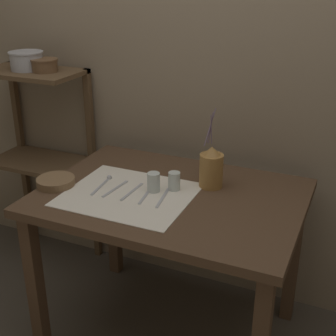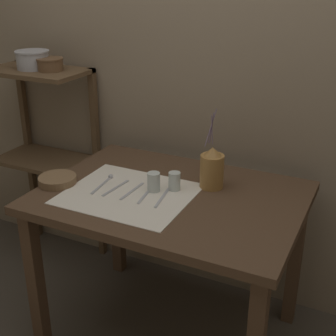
% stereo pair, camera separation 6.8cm
% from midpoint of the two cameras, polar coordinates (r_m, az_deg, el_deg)
% --- Properties ---
extents(ground_plane, '(12.00, 12.00, 0.00)m').
position_cam_midpoint_polar(ground_plane, '(2.52, 1.11, -19.34)').
color(ground_plane, '#473F35').
extents(stone_wall_back, '(7.00, 0.06, 2.40)m').
position_cam_midpoint_polar(stone_wall_back, '(2.39, 6.73, 10.96)').
color(stone_wall_back, gray).
rests_on(stone_wall_back, ground_plane).
extents(wooden_table, '(1.15, 0.83, 0.79)m').
position_cam_midpoint_polar(wooden_table, '(2.12, 1.25, -5.70)').
color(wooden_table, '#4C3523').
rests_on(wooden_table, ground_plane).
extents(wooden_shelf_unit, '(0.56, 0.33, 1.19)m').
position_cam_midpoint_polar(wooden_shelf_unit, '(2.81, -13.87, 4.59)').
color(wooden_shelf_unit, brown).
rests_on(wooden_shelf_unit, ground_plane).
extents(linen_cloth, '(0.55, 0.47, 0.00)m').
position_cam_midpoint_polar(linen_cloth, '(2.07, -3.85, -3.14)').
color(linen_cloth, silver).
rests_on(linen_cloth, wooden_table).
extents(pitcher_with_flowers, '(0.11, 0.11, 0.36)m').
position_cam_midpoint_polar(pitcher_with_flowers, '(2.10, 6.31, -0.10)').
color(pitcher_with_flowers, olive).
rests_on(pitcher_with_flowers, wooden_table).
extents(wooden_bowl, '(0.17, 0.17, 0.04)m').
position_cam_midpoint_polar(wooden_bowl, '(2.20, -12.47, -1.44)').
color(wooden_bowl, brown).
rests_on(wooden_bowl, wooden_table).
extents(glass_tumbler_near, '(0.06, 0.06, 0.09)m').
position_cam_midpoint_polar(glass_tumbler_near, '(2.07, -0.81, -1.71)').
color(glass_tumbler_near, silver).
rests_on(glass_tumbler_near, wooden_table).
extents(glass_tumbler_far, '(0.05, 0.05, 0.08)m').
position_cam_midpoint_polar(glass_tumbler_far, '(2.08, 1.84, -1.63)').
color(glass_tumbler_far, silver).
rests_on(glass_tumbler_far, wooden_table).
extents(spoon_inner, '(0.04, 0.20, 0.02)m').
position_cam_midpoint_polar(spoon_inner, '(2.19, -6.54, -1.47)').
color(spoon_inner, '#A8A8AD').
rests_on(spoon_inner, wooden_table).
extents(fork_inner, '(0.03, 0.19, 0.00)m').
position_cam_midpoint_polar(fork_inner, '(2.12, -5.48, -2.45)').
color(fork_inner, '#A8A8AD').
rests_on(fork_inner, wooden_table).
extents(knife_center, '(0.02, 0.19, 0.00)m').
position_cam_midpoint_polar(knife_center, '(2.08, -3.46, -2.83)').
color(knife_center, '#A8A8AD').
rests_on(knife_center, wooden_table).
extents(spoon_outer, '(0.04, 0.20, 0.02)m').
position_cam_midpoint_polar(spoon_outer, '(2.10, -1.21, -2.50)').
color(spoon_outer, '#A8A8AD').
rests_on(spoon_outer, wooden_table).
extents(fork_outer, '(0.04, 0.19, 0.00)m').
position_cam_midpoint_polar(fork_outer, '(2.02, 0.26, -3.64)').
color(fork_outer, '#A8A8AD').
rests_on(fork_outer, wooden_table).
extents(metal_pot_large, '(0.18, 0.18, 0.10)m').
position_cam_midpoint_polar(metal_pot_large, '(2.69, -15.47, 12.67)').
color(metal_pot_large, '#A8A8AD').
rests_on(metal_pot_large, wooden_shelf_unit).
extents(metal_pot_small, '(0.14, 0.14, 0.07)m').
position_cam_midpoint_polar(metal_pot_small, '(2.62, -13.44, 12.26)').
color(metal_pot_small, brown).
rests_on(metal_pot_small, wooden_shelf_unit).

